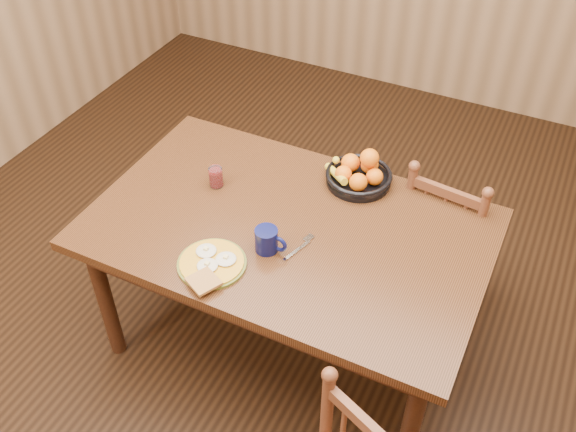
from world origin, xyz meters
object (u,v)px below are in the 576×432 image
at_px(coffee_mug, 268,240).
at_px(fruit_bowl, 359,174).
at_px(breakfast_plate, 212,264).
at_px(chair_far, 445,238).
at_px(dining_table, 288,240).

relative_size(coffee_mug, fruit_bowl, 0.46).
bearing_deg(fruit_bowl, breakfast_plate, -113.71).
bearing_deg(fruit_bowl, chair_far, 24.75).
bearing_deg(fruit_bowl, coffee_mug, -106.74).
xyz_separation_m(dining_table, breakfast_plate, (-0.16, -0.33, 0.10)).
height_order(chair_far, breakfast_plate, chair_far).
distance_m(chair_far, breakfast_plate, 1.19).
distance_m(dining_table, coffee_mug, 0.21).
xyz_separation_m(breakfast_plate, fruit_bowl, (0.31, 0.71, 0.03)).
relative_size(chair_far, breakfast_plate, 2.83).
height_order(breakfast_plate, fruit_bowl, fruit_bowl).
relative_size(chair_far, coffee_mug, 6.48).
distance_m(breakfast_plate, coffee_mug, 0.23).
xyz_separation_m(dining_table, chair_far, (0.55, 0.56, -0.24)).
height_order(dining_table, chair_far, chair_far).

